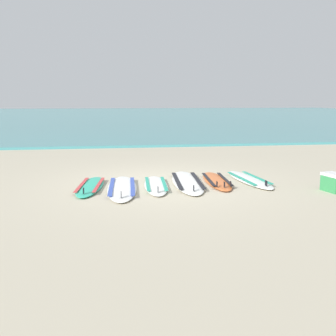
{
  "coord_description": "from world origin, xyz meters",
  "views": [
    {
      "loc": [
        -1.12,
        -8.51,
        1.88
      ],
      "look_at": [
        0.2,
        0.6,
        0.25
      ],
      "focal_mm": 42.01,
      "sensor_mm": 36.0,
      "label": 1
    }
  ],
  "objects_px": {
    "surfboard_1": "(122,188)",
    "surfboard_5": "(249,179)",
    "surfboard_2": "(156,185)",
    "surfboard_0": "(90,186)",
    "surfboard_4": "(217,181)",
    "surfboard_3": "(187,182)",
    "cooler_box": "(334,182)"
  },
  "relations": [
    {
      "from": "surfboard_2",
      "to": "surfboard_1",
      "type": "bearing_deg",
      "value": -168.63
    },
    {
      "from": "cooler_box",
      "to": "surfboard_0",
      "type": "bearing_deg",
      "value": 168.14
    },
    {
      "from": "surfboard_1",
      "to": "surfboard_3",
      "type": "xyz_separation_m",
      "value": [
        1.47,
        0.38,
        -0.0
      ]
    },
    {
      "from": "surfboard_2",
      "to": "cooler_box",
      "type": "distance_m",
      "value": 3.68
    },
    {
      "from": "surfboard_4",
      "to": "surfboard_1",
      "type": "bearing_deg",
      "value": -169.14
    },
    {
      "from": "surfboard_2",
      "to": "surfboard_4",
      "type": "bearing_deg",
      "value": 10.6
    },
    {
      "from": "surfboard_2",
      "to": "surfboard_4",
      "type": "xyz_separation_m",
      "value": [
        1.42,
        0.27,
        0.0
      ]
    },
    {
      "from": "surfboard_1",
      "to": "surfboard_5",
      "type": "xyz_separation_m",
      "value": [
        2.93,
        0.45,
        0.0
      ]
    },
    {
      "from": "surfboard_1",
      "to": "surfboard_2",
      "type": "relative_size",
      "value": 1.23
    },
    {
      "from": "surfboard_0",
      "to": "surfboard_5",
      "type": "xyz_separation_m",
      "value": [
        3.6,
        0.21,
        -0.0
      ]
    },
    {
      "from": "surfboard_2",
      "to": "surfboard_5",
      "type": "bearing_deg",
      "value": 7.82
    },
    {
      "from": "surfboard_2",
      "to": "surfboard_0",
      "type": "bearing_deg",
      "value": 176.14
    },
    {
      "from": "surfboard_1",
      "to": "surfboard_2",
      "type": "xyz_separation_m",
      "value": [
        0.73,
        0.15,
        0.0
      ]
    },
    {
      "from": "surfboard_3",
      "to": "surfboard_5",
      "type": "height_order",
      "value": "same"
    },
    {
      "from": "surfboard_1",
      "to": "surfboard_4",
      "type": "xyz_separation_m",
      "value": [
        2.15,
        0.41,
        0.0
      ]
    },
    {
      "from": "surfboard_4",
      "to": "surfboard_0",
      "type": "bearing_deg",
      "value": -176.51
    },
    {
      "from": "surfboard_5",
      "to": "surfboard_4",
      "type": "bearing_deg",
      "value": -177.32
    },
    {
      "from": "surfboard_0",
      "to": "cooler_box",
      "type": "relative_size",
      "value": 4.01
    },
    {
      "from": "surfboard_3",
      "to": "cooler_box",
      "type": "distance_m",
      "value": 3.06
    },
    {
      "from": "surfboard_5",
      "to": "cooler_box",
      "type": "height_order",
      "value": "cooler_box"
    },
    {
      "from": "surfboard_0",
      "to": "surfboard_5",
      "type": "bearing_deg",
      "value": 3.31
    },
    {
      "from": "surfboard_4",
      "to": "surfboard_5",
      "type": "height_order",
      "value": "same"
    },
    {
      "from": "surfboard_1",
      "to": "surfboard_2",
      "type": "distance_m",
      "value": 0.75
    },
    {
      "from": "surfboard_3",
      "to": "surfboard_4",
      "type": "distance_m",
      "value": 0.68
    },
    {
      "from": "surfboard_2",
      "to": "surfboard_4",
      "type": "distance_m",
      "value": 1.45
    },
    {
      "from": "surfboard_0",
      "to": "surfboard_1",
      "type": "xyz_separation_m",
      "value": [
        0.67,
        -0.24,
        -0.0
      ]
    },
    {
      "from": "surfboard_0",
      "to": "surfboard_4",
      "type": "xyz_separation_m",
      "value": [
        2.82,
        0.17,
        0.0
      ]
    },
    {
      "from": "surfboard_0",
      "to": "surfboard_3",
      "type": "relative_size",
      "value": 0.79
    },
    {
      "from": "surfboard_0",
      "to": "surfboard_3",
      "type": "bearing_deg",
      "value": 3.81
    },
    {
      "from": "surfboard_5",
      "to": "cooler_box",
      "type": "relative_size",
      "value": 4.29
    },
    {
      "from": "surfboard_5",
      "to": "cooler_box",
      "type": "bearing_deg",
      "value": -42.77
    },
    {
      "from": "surfboard_3",
      "to": "cooler_box",
      "type": "height_order",
      "value": "cooler_box"
    }
  ]
}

